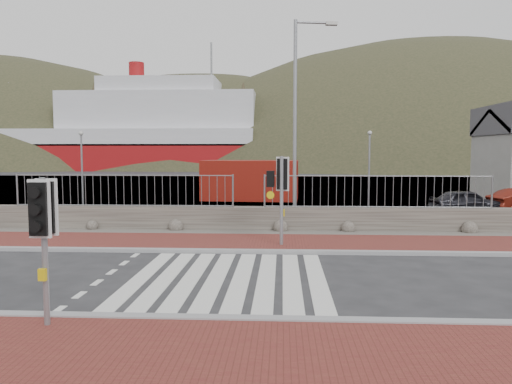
# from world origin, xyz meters

# --- Properties ---
(ground) EXTENTS (220.00, 220.00, 0.00)m
(ground) POSITION_xyz_m (0.00, 0.00, 0.00)
(ground) COLOR #28282B
(ground) RESTS_ON ground
(sidewalk_near) EXTENTS (40.00, 4.00, 0.08)m
(sidewalk_near) POSITION_xyz_m (0.00, -5.00, 0.04)
(sidewalk_near) COLOR brown
(sidewalk_near) RESTS_ON ground
(sidewalk_far) EXTENTS (40.00, 3.00, 0.08)m
(sidewalk_far) POSITION_xyz_m (0.00, 4.50, 0.04)
(sidewalk_far) COLOR brown
(sidewalk_far) RESTS_ON ground
(kerb_near) EXTENTS (40.00, 0.25, 0.12)m
(kerb_near) POSITION_xyz_m (0.00, -3.00, 0.05)
(kerb_near) COLOR gray
(kerb_near) RESTS_ON ground
(kerb_far) EXTENTS (40.00, 0.25, 0.12)m
(kerb_far) POSITION_xyz_m (0.00, 3.00, 0.05)
(kerb_far) COLOR gray
(kerb_far) RESTS_ON ground
(zebra_crossing) EXTENTS (4.62, 5.60, 0.01)m
(zebra_crossing) POSITION_xyz_m (-0.00, 0.00, 0.01)
(zebra_crossing) COLOR silver
(zebra_crossing) RESTS_ON ground
(gravel_strip) EXTENTS (40.00, 1.50, 0.06)m
(gravel_strip) POSITION_xyz_m (0.00, 6.50, 0.03)
(gravel_strip) COLOR #59544C
(gravel_strip) RESTS_ON ground
(stone_wall) EXTENTS (40.00, 0.60, 0.90)m
(stone_wall) POSITION_xyz_m (0.00, 7.30, 0.45)
(stone_wall) COLOR #4C453E
(stone_wall) RESTS_ON ground
(railing) EXTENTS (18.07, 0.07, 1.22)m
(railing) POSITION_xyz_m (0.00, 7.15, 1.82)
(railing) COLOR gray
(railing) RESTS_ON stone_wall
(quay) EXTENTS (120.00, 40.00, 0.50)m
(quay) POSITION_xyz_m (0.00, 27.90, 0.00)
(quay) COLOR #4C4C4F
(quay) RESTS_ON ground
(water) EXTENTS (220.00, 50.00, 0.05)m
(water) POSITION_xyz_m (0.00, 62.90, 0.00)
(water) COLOR #3F4C54
(water) RESTS_ON ground
(ferry) EXTENTS (50.00, 16.00, 20.00)m
(ferry) POSITION_xyz_m (-24.65, 67.90, 5.36)
(ferry) COLOR maroon
(ferry) RESTS_ON ground
(hills_backdrop) EXTENTS (254.00, 90.00, 100.00)m
(hills_backdrop) POSITION_xyz_m (6.74, 87.90, -23.05)
(hills_backdrop) COLOR #2B2F1C
(hills_backdrop) RESTS_ON ground
(traffic_signal_near) EXTENTS (0.37, 0.22, 2.60)m
(traffic_signal_near) POSITION_xyz_m (-2.73, -3.49, 1.87)
(traffic_signal_near) COLOR gray
(traffic_signal_near) RESTS_ON ground
(traffic_signal_far) EXTENTS (0.71, 0.34, 2.87)m
(traffic_signal_far) POSITION_xyz_m (1.21, 4.04, 2.08)
(traffic_signal_far) COLOR gray
(traffic_signal_far) RESTS_ON ground
(streetlight) EXTENTS (1.71, 0.43, 8.07)m
(streetlight) POSITION_xyz_m (1.89, 8.12, 4.54)
(streetlight) COLOR gray
(streetlight) RESTS_ON ground
(shipping_container) EXTENTS (5.98, 2.76, 2.44)m
(shipping_container) POSITION_xyz_m (-0.72, 19.09, 1.22)
(shipping_container) COLOR maroon
(shipping_container) RESTS_ON ground
(car_a) EXTENTS (3.65, 1.90, 1.18)m
(car_a) POSITION_xyz_m (10.13, 12.75, 0.59)
(car_a) COLOR black
(car_a) RESTS_ON ground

